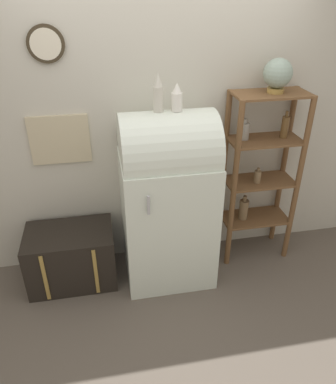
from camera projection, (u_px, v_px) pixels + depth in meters
The scene contains 8 objects.
ground_plane at pixel (172, 285), 3.42m from camera, with size 12.00×12.00×0.00m, color #60564C.
wall_back at pixel (159, 123), 3.24m from camera, with size 7.00×0.09×2.70m.
refrigerator at pixel (168, 197), 3.20m from camera, with size 0.77×0.70×1.56m.
suitcase_trunk at pixel (72, 256), 3.37m from camera, with size 0.76×0.51×0.52m.
shelf_unit at pixel (260, 170), 3.41m from camera, with size 0.66×0.35×1.62m.
globe at pixel (278, 74), 2.99m from camera, with size 0.23×0.23×0.27m.
vase_left at pixel (158, 94), 2.76m from camera, with size 0.08×0.08×0.29m.
vase_center at pixel (177, 98), 2.79m from camera, with size 0.08×0.08×0.21m.
Camera 1 is at (-0.51, -2.49, 2.44)m, focal length 35.00 mm.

